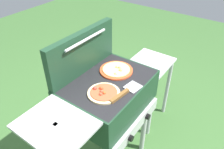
{
  "coord_description": "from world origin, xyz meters",
  "views": [
    {
      "loc": [
        -0.96,
        -0.72,
        1.81
      ],
      "look_at": [
        0.05,
        0.0,
        0.92
      ],
      "focal_mm": 35.23,
      "sensor_mm": 36.0,
      "label": 1
    }
  ],
  "objects": [
    {
      "name": "grill",
      "position": [
        -0.01,
        -0.0,
        0.76
      ],
      "size": [
        0.96,
        0.53,
        0.9
      ],
      "color": "#193823",
      "rests_on": "ground_plane"
    },
    {
      "name": "prep_table",
      "position": [
        0.66,
        0.0,
        0.51
      ],
      "size": [
        0.44,
        0.36,
        0.7
      ],
      "color": "#B2B2B7",
      "rests_on": "ground_plane"
    },
    {
      "name": "grill_lid_open",
      "position": [
        0.0,
        0.21,
        1.05
      ],
      "size": [
        0.63,
        0.08,
        0.3
      ],
      "color": "#193823",
      "rests_on": "grill"
    },
    {
      "name": "pizza_cheese",
      "position": [
        0.13,
        0.02,
        0.91
      ],
      "size": [
        0.24,
        0.24,
        0.04
      ],
      "color": "#C64723",
      "rests_on": "grill"
    },
    {
      "name": "spatula",
      "position": [
        -0.04,
        -0.17,
        0.91
      ],
      "size": [
        0.27,
        0.1,
        0.02
      ],
      "color": "#B7BABF",
      "rests_on": "grill"
    },
    {
      "name": "pizza_pepperoni",
      "position": [
        -0.13,
        -0.06,
        0.91
      ],
      "size": [
        0.21,
        0.21,
        0.03
      ],
      "color": "beige",
      "rests_on": "grill"
    }
  ]
}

